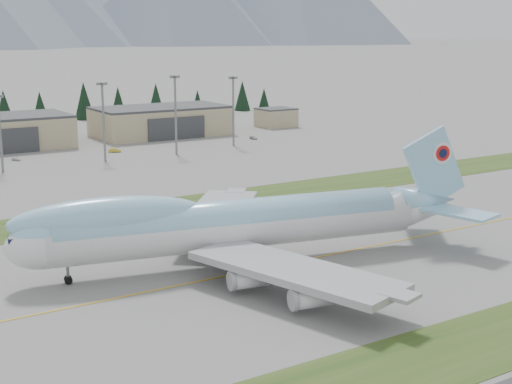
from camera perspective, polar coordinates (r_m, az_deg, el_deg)
ground at (r=118.84m, az=3.04°, el=-5.63°), size 7000.00×7000.00×0.00m
grass_strip_near at (r=92.53m, az=16.97°, el=-11.64°), size 400.00×14.00×0.08m
grass_strip_far at (r=156.35m, az=-6.48°, el=-1.24°), size 400.00×18.00×0.08m
taxiway_line_main at (r=118.84m, az=3.04°, el=-5.63°), size 400.00×0.40×0.02m
boeing_747_freighter at (r=115.65m, az=-1.84°, el=-2.52°), size 80.93×68.12×21.23m
hangar_right at (r=267.86m, az=-7.60°, el=5.66°), size 48.00×26.60×10.80m
control_shed at (r=290.62m, az=1.61°, el=5.99°), size 14.00×12.00×7.60m
floodlight_masts at (r=212.66m, az=-14.96°, el=6.45°), size 147.13×10.05×24.53m
service_vehicle_a at (r=224.34m, az=-18.65°, el=2.39°), size 2.43×3.26×1.03m
service_vehicle_b at (r=232.29m, az=-11.23°, el=3.14°), size 4.24×3.02×1.33m
service_vehicle_c at (r=256.13m, az=-0.22°, el=4.24°), size 1.73×3.64×1.02m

